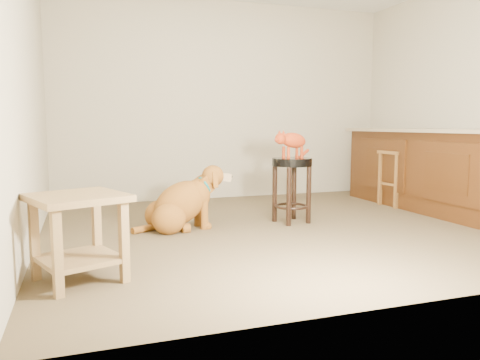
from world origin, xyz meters
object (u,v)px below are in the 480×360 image
object	(u,v)px
golden_retriever	(181,204)
wood_stool	(398,177)
padded_stool	(292,177)
side_table	(78,224)
tabby_kitten	(291,141)

from	to	relation	value
golden_retriever	wood_stool	bearing A→B (deg)	1.29
wood_stool	golden_retriever	distance (m)	2.80
padded_stool	wood_stool	world-z (taller)	wood_stool
wood_stool	side_table	distance (m)	4.04
wood_stool	tabby_kitten	xyz separation A→B (m)	(-1.66, -0.48, 0.47)
tabby_kitten	side_table	bearing A→B (deg)	-160.49
side_table	golden_retriever	size ratio (longest dim) A/B	0.69
padded_stool	side_table	world-z (taller)	padded_stool
golden_retriever	tabby_kitten	size ratio (longest dim) A/B	2.14
wood_stool	tabby_kitten	world-z (taller)	tabby_kitten
side_table	padded_stool	bearing A→B (deg)	30.69
wood_stool	tabby_kitten	bearing A→B (deg)	-163.79
golden_retriever	tabby_kitten	xyz separation A→B (m)	(1.11, -0.04, 0.58)
padded_stool	tabby_kitten	xyz separation A→B (m)	(-0.01, -0.00, 0.36)
wood_stool	tabby_kitten	size ratio (longest dim) A/B	1.43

